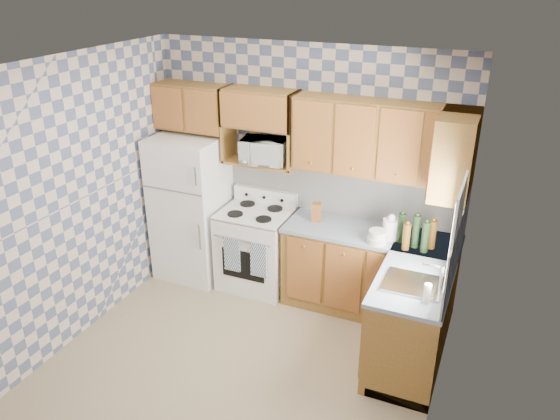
# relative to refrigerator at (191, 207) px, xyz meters

# --- Properties ---
(floor) EXTENTS (3.40, 3.40, 0.00)m
(floor) POSITION_rel_refrigerator_xyz_m (1.27, -1.25, -0.84)
(floor) COLOR #8F7D5D
(floor) RESTS_ON ground
(back_wall) EXTENTS (3.40, 0.02, 2.70)m
(back_wall) POSITION_rel_refrigerator_xyz_m (1.27, 0.35, 0.51)
(back_wall) COLOR slate
(back_wall) RESTS_ON ground
(right_wall) EXTENTS (0.02, 3.20, 2.70)m
(right_wall) POSITION_rel_refrigerator_xyz_m (2.97, -1.25, 0.51)
(right_wall) COLOR slate
(right_wall) RESTS_ON ground
(backsplash_back) EXTENTS (2.60, 0.02, 0.56)m
(backsplash_back) POSITION_rel_refrigerator_xyz_m (1.68, 0.34, 0.36)
(backsplash_back) COLOR white
(backsplash_back) RESTS_ON back_wall
(backsplash_right) EXTENTS (0.02, 1.60, 0.56)m
(backsplash_right) POSITION_rel_refrigerator_xyz_m (2.96, -0.45, 0.36)
(backsplash_right) COLOR white
(backsplash_right) RESTS_ON right_wall
(refrigerator) EXTENTS (0.75, 0.70, 1.68)m
(refrigerator) POSITION_rel_refrigerator_xyz_m (0.00, 0.00, 0.00)
(refrigerator) COLOR white
(refrigerator) RESTS_ON floor
(stove_body) EXTENTS (0.76, 0.65, 0.90)m
(stove_body) POSITION_rel_refrigerator_xyz_m (0.80, 0.03, -0.39)
(stove_body) COLOR white
(stove_body) RESTS_ON floor
(cooktop) EXTENTS (0.76, 0.65, 0.02)m
(cooktop) POSITION_rel_refrigerator_xyz_m (0.80, 0.03, 0.07)
(cooktop) COLOR silver
(cooktop) RESTS_ON stove_body
(backguard) EXTENTS (0.76, 0.08, 0.17)m
(backguard) POSITION_rel_refrigerator_xyz_m (0.80, 0.30, 0.16)
(backguard) COLOR white
(backguard) RESTS_ON cooktop
(dish_towel_left) EXTENTS (0.19, 0.02, 0.39)m
(dish_towel_left) POSITION_rel_refrigerator_xyz_m (0.68, -0.32, -0.31)
(dish_towel_left) COLOR navy
(dish_towel_left) RESTS_ON stove_body
(dish_towel_right) EXTENTS (0.19, 0.02, 0.39)m
(dish_towel_right) POSITION_rel_refrigerator_xyz_m (1.00, -0.32, -0.31)
(dish_towel_right) COLOR navy
(dish_towel_right) RESTS_ON stove_body
(base_cabinets_back) EXTENTS (1.75, 0.60, 0.88)m
(base_cabinets_back) POSITION_rel_refrigerator_xyz_m (2.10, 0.05, -0.40)
(base_cabinets_back) COLOR brown
(base_cabinets_back) RESTS_ON floor
(base_cabinets_right) EXTENTS (0.60, 1.60, 0.88)m
(base_cabinets_right) POSITION_rel_refrigerator_xyz_m (2.67, -0.45, -0.40)
(base_cabinets_right) COLOR brown
(base_cabinets_right) RESTS_ON floor
(countertop_back) EXTENTS (1.77, 0.63, 0.04)m
(countertop_back) POSITION_rel_refrigerator_xyz_m (2.10, 0.05, 0.06)
(countertop_back) COLOR slate
(countertop_back) RESTS_ON base_cabinets_back
(countertop_right) EXTENTS (0.63, 1.60, 0.04)m
(countertop_right) POSITION_rel_refrigerator_xyz_m (2.67, -0.45, 0.06)
(countertop_right) COLOR slate
(countertop_right) RESTS_ON base_cabinets_right
(upper_cabinets_back) EXTENTS (1.75, 0.33, 0.74)m
(upper_cabinets_back) POSITION_rel_refrigerator_xyz_m (2.10, 0.19, 1.01)
(upper_cabinets_back) COLOR brown
(upper_cabinets_back) RESTS_ON back_wall
(upper_cabinets_fridge) EXTENTS (0.82, 0.33, 0.50)m
(upper_cabinets_fridge) POSITION_rel_refrigerator_xyz_m (-0.02, 0.19, 1.13)
(upper_cabinets_fridge) COLOR brown
(upper_cabinets_fridge) RESTS_ON back_wall
(upper_cabinets_right) EXTENTS (0.33, 0.70, 0.74)m
(upper_cabinets_right) POSITION_rel_refrigerator_xyz_m (2.81, 0.00, 1.01)
(upper_cabinets_right) COLOR brown
(upper_cabinets_right) RESTS_ON right_wall
(microwave_shelf) EXTENTS (0.80, 0.33, 0.03)m
(microwave_shelf) POSITION_rel_refrigerator_xyz_m (0.80, 0.19, 0.60)
(microwave_shelf) COLOR brown
(microwave_shelf) RESTS_ON back_wall
(microwave) EXTENTS (0.53, 0.40, 0.27)m
(microwave) POSITION_rel_refrigerator_xyz_m (0.86, 0.16, 0.74)
(microwave) COLOR white
(microwave) RESTS_ON microwave_shelf
(sink) EXTENTS (0.48, 0.40, 0.03)m
(sink) POSITION_rel_refrigerator_xyz_m (2.67, -0.80, 0.09)
(sink) COLOR #B7B7BC
(sink) RESTS_ON countertop_right
(window) EXTENTS (0.02, 0.66, 0.86)m
(window) POSITION_rel_refrigerator_xyz_m (2.96, -0.80, 0.61)
(window) COLOR silver
(window) RESTS_ON right_wall
(bottle_0) EXTENTS (0.07, 0.07, 0.33)m
(bottle_0) POSITION_rel_refrigerator_xyz_m (2.56, -0.11, 0.24)
(bottle_0) COLOR black
(bottle_0) RESTS_ON countertop_back
(bottle_1) EXTENTS (0.07, 0.07, 0.31)m
(bottle_1) POSITION_rel_refrigerator_xyz_m (2.66, -0.17, 0.23)
(bottle_1) COLOR black
(bottle_1) RESTS_ON countertop_back
(bottle_2) EXTENTS (0.07, 0.07, 0.29)m
(bottle_2) POSITION_rel_refrigerator_xyz_m (2.71, -0.07, 0.22)
(bottle_2) COLOR #563410
(bottle_2) RESTS_ON countertop_back
(bottle_3) EXTENTS (0.07, 0.07, 0.26)m
(bottle_3) POSITION_rel_refrigerator_xyz_m (2.49, -0.19, 0.21)
(bottle_3) COLOR #563410
(bottle_3) RESTS_ON countertop_back
(bottle_4) EXTENTS (0.07, 0.07, 0.30)m
(bottle_4) POSITION_rel_refrigerator_xyz_m (2.41, -0.05, 0.23)
(bottle_4) COLOR black
(bottle_4) RESTS_ON countertop_back
(knife_block) EXTENTS (0.10, 0.10, 0.20)m
(knife_block) POSITION_rel_refrigerator_xyz_m (1.50, 0.07, 0.18)
(knife_block) COLOR brown
(knife_block) RESTS_ON countertop_back
(electric_kettle) EXTENTS (0.16, 0.16, 0.20)m
(electric_kettle) POSITION_rel_refrigerator_xyz_m (2.30, -0.02, 0.18)
(electric_kettle) COLOR white
(electric_kettle) RESTS_ON countertop_back
(food_containers) EXTENTS (0.20, 0.20, 0.13)m
(food_containers) POSITION_rel_refrigerator_xyz_m (2.21, -0.17, 0.15)
(food_containers) COLOR silver
(food_containers) RESTS_ON countertop_back
(soap_bottle) EXTENTS (0.06, 0.06, 0.17)m
(soap_bottle) POSITION_rel_refrigerator_xyz_m (2.82, -1.02, 0.17)
(soap_bottle) COLOR silver
(soap_bottle) RESTS_ON countertop_right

